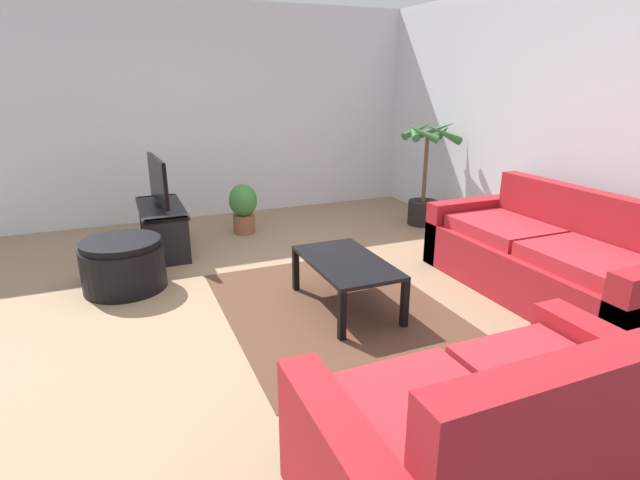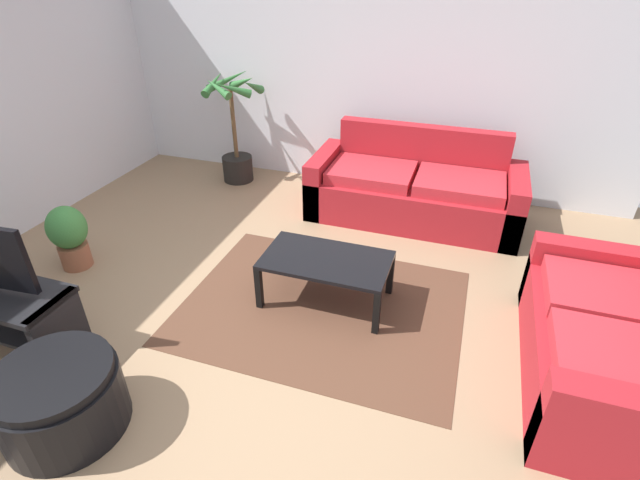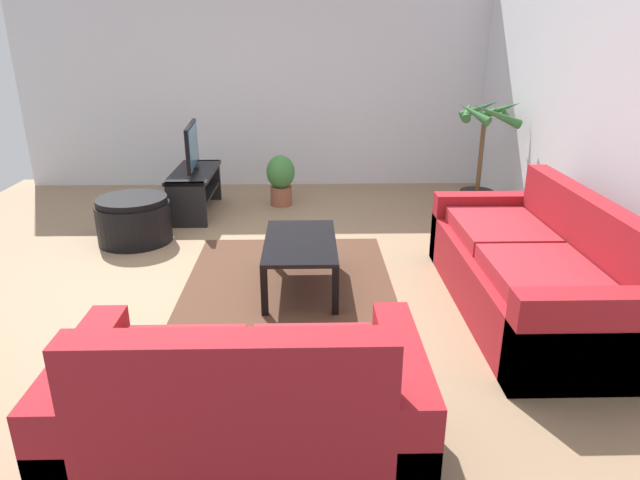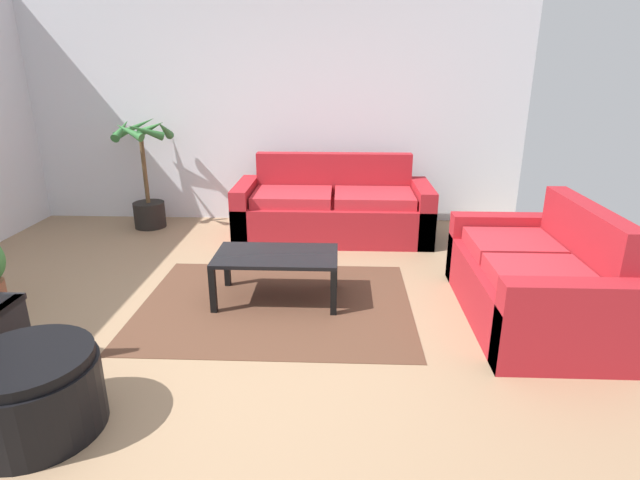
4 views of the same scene
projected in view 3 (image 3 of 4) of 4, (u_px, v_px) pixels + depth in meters
name	position (u px, v px, depth m)	size (l,w,h in m)	color
ground_plane	(230.00, 273.00, 4.83)	(6.60, 6.60, 0.00)	#937556
wall_back	(601.00, 113.00, 4.42)	(6.00, 0.06, 2.70)	silver
wall_left	(254.00, 81.00, 7.16)	(0.06, 6.00, 2.70)	silver
couch_main	(528.00, 273.00, 4.09)	(2.16, 0.90, 0.90)	maroon
couch_loveseat	(244.00, 413.00, 2.59)	(0.90, 1.65, 0.90)	maroon
tv_stand	(195.00, 185.00, 6.33)	(1.10, 0.45, 0.49)	black
tv	(192.00, 146.00, 6.17)	(0.85, 0.11, 0.52)	black
coffee_table	(300.00, 246.00, 4.44)	(1.00, 0.57, 0.41)	black
area_rug	(289.00, 286.00, 4.56)	(2.20, 1.70, 0.01)	#513323
potted_palm	(481.00, 169.00, 6.08)	(0.74, 0.72, 1.31)	black
potted_plant_small	(281.00, 178.00, 6.60)	(0.33, 0.33, 0.60)	brown
ottoman	(134.00, 220.00, 5.48)	(0.71, 0.71, 0.45)	black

